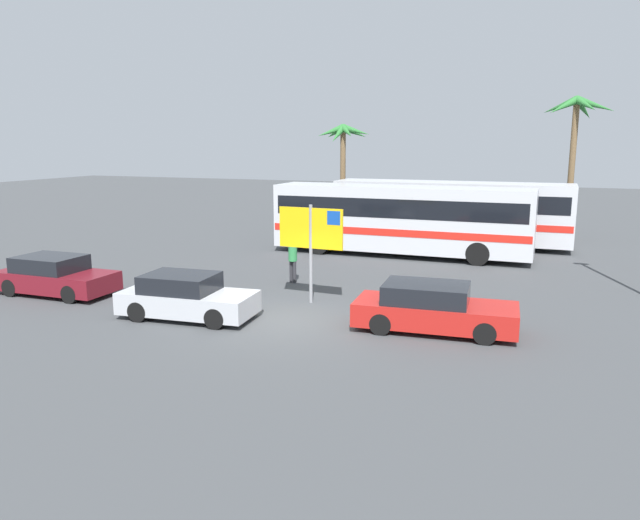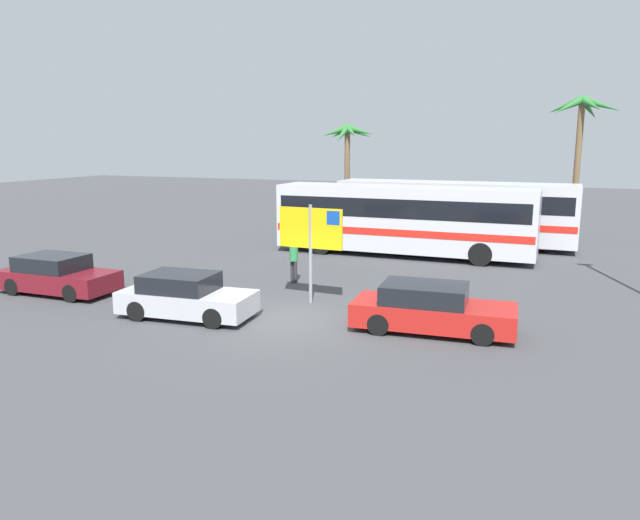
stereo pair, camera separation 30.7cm
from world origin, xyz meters
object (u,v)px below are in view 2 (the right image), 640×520
object	(u,v)px
bus_front_coach	(404,217)
car_red	(431,309)
bus_rear_coach	(454,210)
car_silver	(185,297)
pedestrian_by_bus	(294,256)
ferry_sign	(312,232)
car_maroon	(57,275)

from	to	relation	value
bus_front_coach	car_red	distance (m)	11.38
bus_rear_coach	bus_front_coach	bearing A→B (deg)	-113.53
car_silver	pedestrian_by_bus	size ratio (longest dim) A/B	2.41
bus_front_coach	bus_rear_coach	bearing A→B (deg)	66.47
ferry_sign	bus_rear_coach	bearing A→B (deg)	82.52
ferry_sign	car_silver	size ratio (longest dim) A/B	0.78
car_maroon	car_silver	size ratio (longest dim) A/B	1.00
car_maroon	pedestrian_by_bus	world-z (taller)	pedestrian_by_bus
bus_front_coach	ferry_sign	size ratio (longest dim) A/B	3.65
ferry_sign	pedestrian_by_bus	bearing A→B (deg)	128.62
bus_front_coach	car_maroon	xyz separation A→B (m)	(-9.33, -11.34, -1.15)
bus_rear_coach	car_maroon	distance (m)	18.69
bus_rear_coach	car_maroon	size ratio (longest dim) A/B	2.84
bus_front_coach	car_silver	world-z (taller)	bus_front_coach
car_maroon	car_red	world-z (taller)	same
bus_front_coach	car_red	size ratio (longest dim) A/B	2.59
car_maroon	car_silver	world-z (taller)	same
bus_rear_coach	car_silver	world-z (taller)	bus_rear_coach
car_red	bus_front_coach	bearing A→B (deg)	104.26
bus_rear_coach	ferry_sign	bearing A→B (deg)	-100.11
bus_front_coach	bus_rear_coach	world-z (taller)	same
bus_front_coach	pedestrian_by_bus	bearing A→B (deg)	-109.44
pedestrian_by_bus	bus_front_coach	bearing A→B (deg)	-175.89
ferry_sign	car_maroon	size ratio (longest dim) A/B	0.78
car_maroon	car_silver	xyz separation A→B (m)	(5.80, -0.82, -0.00)
bus_front_coach	ferry_sign	bearing A→B (deg)	-94.20
bus_front_coach	car_silver	bearing A→B (deg)	-106.18
ferry_sign	bus_front_coach	bearing A→B (deg)	88.43
bus_front_coach	ferry_sign	distance (m)	9.24
bus_rear_coach	car_maroon	xyz separation A→B (m)	(-10.96, -15.09, -1.15)
car_red	car_silver	world-z (taller)	same
bus_rear_coach	car_silver	bearing A→B (deg)	-107.97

